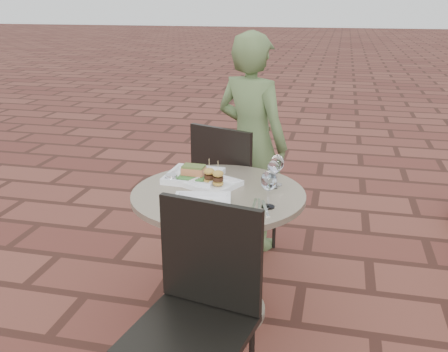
% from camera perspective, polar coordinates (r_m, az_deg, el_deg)
% --- Properties ---
extents(ground, '(60.00, 60.00, 0.00)m').
position_cam_1_polar(ground, '(2.91, -0.36, -15.53)').
color(ground, brown).
rests_on(ground, ground).
extents(cafe_table, '(0.90, 0.90, 0.73)m').
position_cam_1_polar(cafe_table, '(2.68, -0.63, -6.74)').
color(cafe_table, gray).
rests_on(cafe_table, ground).
extents(chair_far, '(0.57, 0.57, 0.93)m').
position_cam_1_polar(chair_far, '(3.24, 0.66, -0.63)').
color(chair_far, black).
rests_on(chair_far, ground).
extents(chair_near, '(0.52, 0.52, 0.93)m').
position_cam_1_polar(chair_near, '(2.03, -2.84, -14.00)').
color(chair_near, black).
rests_on(chair_near, ground).
extents(diner, '(0.64, 0.55, 1.49)m').
position_cam_1_polar(diner, '(3.41, 3.16, 3.77)').
color(diner, '#4D6336').
rests_on(diner, ground).
extents(plate_salmon, '(0.30, 0.30, 0.08)m').
position_cam_1_polar(plate_salmon, '(2.76, -3.49, 0.10)').
color(plate_salmon, white).
rests_on(plate_salmon, cafe_table).
extents(plate_sliders, '(0.31, 0.31, 0.15)m').
position_cam_1_polar(plate_sliders, '(2.64, -1.19, -0.63)').
color(plate_sliders, white).
rests_on(plate_sliders, cafe_table).
extents(plate_tuna, '(0.32, 0.32, 0.03)m').
position_cam_1_polar(plate_tuna, '(2.38, -2.57, -3.29)').
color(plate_tuna, white).
rests_on(plate_tuna, cafe_table).
extents(wine_glass_right, '(0.08, 0.08, 0.18)m').
position_cam_1_polar(wine_glass_right, '(2.36, 5.14, -0.67)').
color(wine_glass_right, white).
rests_on(wine_glass_right, cafe_table).
extents(wine_glass_mid, '(0.06, 0.06, 0.15)m').
position_cam_1_polar(wine_glass_mid, '(2.62, 5.69, 0.86)').
color(wine_glass_mid, white).
rests_on(wine_glass_mid, cafe_table).
extents(wine_glass_far, '(0.07, 0.07, 0.17)m').
position_cam_1_polar(wine_glass_far, '(2.65, 6.10, 1.40)').
color(wine_glass_far, white).
rests_on(wine_glass_far, cafe_table).
extents(steel_ramekin, '(0.08, 0.08, 0.05)m').
position_cam_1_polar(steel_ramekin, '(2.71, -6.03, -0.31)').
color(steel_ramekin, silver).
rests_on(steel_ramekin, cafe_table).
extents(cutlery_set, '(0.15, 0.24, 0.00)m').
position_cam_1_polar(cutlery_set, '(2.39, 4.06, -3.63)').
color(cutlery_set, silver).
rests_on(cutlery_set, cafe_table).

